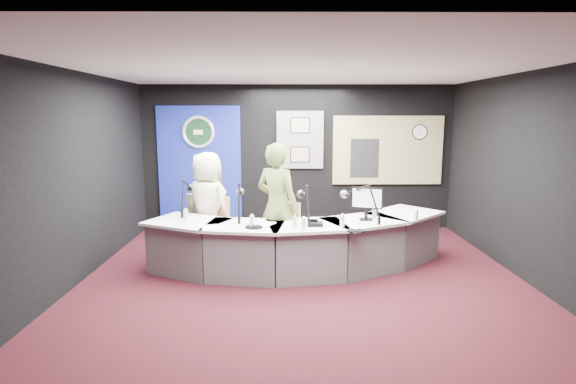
{
  "coord_description": "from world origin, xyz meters",
  "views": [
    {
      "loc": [
        -0.25,
        -5.72,
        2.21
      ],
      "look_at": [
        -0.2,
        0.8,
        1.1
      ],
      "focal_mm": 28.0,
      "sensor_mm": 36.0,
      "label": 1
    }
  ],
  "objects_px": {
    "broadcast_desk": "(298,244)",
    "person_man": "(208,206)",
    "armchair_right": "(277,236)",
    "armchair_left": "(209,231)",
    "person_woman": "(277,206)"
  },
  "relations": [
    {
      "from": "person_woman",
      "to": "armchair_left",
      "type": "bearing_deg",
      "value": 10.15
    },
    {
      "from": "broadcast_desk",
      "to": "person_man",
      "type": "height_order",
      "value": "person_man"
    },
    {
      "from": "armchair_left",
      "to": "armchair_right",
      "type": "xyz_separation_m",
      "value": [
        1.08,
        -0.45,
        0.04
      ]
    },
    {
      "from": "broadcast_desk",
      "to": "armchair_right",
      "type": "relative_size",
      "value": 4.69
    },
    {
      "from": "broadcast_desk",
      "to": "person_woman",
      "type": "bearing_deg",
      "value": 163.13
    },
    {
      "from": "armchair_left",
      "to": "broadcast_desk",
      "type": "bearing_deg",
      "value": 10.87
    },
    {
      "from": "armchair_left",
      "to": "person_woman",
      "type": "height_order",
      "value": "person_woman"
    },
    {
      "from": "person_man",
      "to": "armchair_right",
      "type": "bearing_deg",
      "value": -169.61
    },
    {
      "from": "armchair_right",
      "to": "person_woman",
      "type": "height_order",
      "value": "person_woman"
    },
    {
      "from": "armchair_right",
      "to": "person_man",
      "type": "bearing_deg",
      "value": -162.04
    },
    {
      "from": "broadcast_desk",
      "to": "armchair_left",
      "type": "distance_m",
      "value": 1.49
    },
    {
      "from": "broadcast_desk",
      "to": "armchair_right",
      "type": "bearing_deg",
      "value": 163.13
    },
    {
      "from": "broadcast_desk",
      "to": "person_woman",
      "type": "distance_m",
      "value": 0.63
    },
    {
      "from": "armchair_right",
      "to": "armchair_left",
      "type": "bearing_deg",
      "value": -162.04
    },
    {
      "from": "person_man",
      "to": "armchair_left",
      "type": "bearing_deg",
      "value": -0.0
    }
  ]
}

